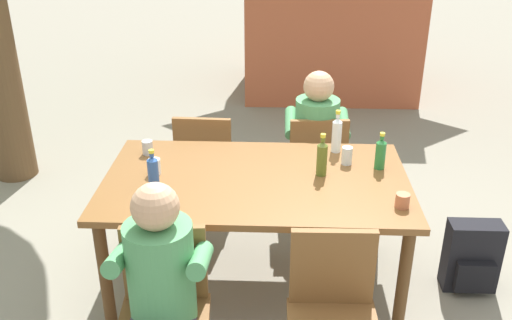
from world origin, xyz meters
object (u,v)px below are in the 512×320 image
at_px(cup_white, 154,167).
at_px(backpack_by_near_side, 472,258).
at_px(cup_terracotta, 402,201).
at_px(cup_glass, 347,156).
at_px(chair_near_left, 164,306).
at_px(bottle_olive, 322,157).
at_px(person_in_white_shirt, 316,135).
at_px(person_in_plaid_shirt, 159,293).
at_px(chair_near_right, 333,311).
at_px(chair_far_right, 316,162).
at_px(bottle_blue, 153,171).
at_px(chair_far_left, 206,160).
at_px(dining_table, 256,190).
at_px(cup_steel, 148,148).
at_px(bottle_clear, 337,134).
at_px(bottle_green, 381,153).

relative_size(cup_white, backpack_by_near_side, 0.21).
distance_m(cup_terracotta, cup_glass, 0.58).
bearing_deg(chair_near_left, bottle_olive, 47.90).
height_order(person_in_white_shirt, person_in_plaid_shirt, same).
relative_size(chair_near_left, chair_near_right, 1.00).
xyz_separation_m(chair_far_right, person_in_plaid_shirt, (-0.82, -1.77, 0.17)).
relative_size(person_in_white_shirt, bottle_olive, 4.41).
bearing_deg(person_in_plaid_shirt, bottle_blue, 102.28).
distance_m(person_in_plaid_shirt, cup_white, 1.01).
distance_m(chair_near_left, bottle_blue, 0.82).
bearing_deg(cup_white, person_in_plaid_shirt, -78.07).
xyz_separation_m(chair_far_left, cup_white, (-0.20, -0.80, 0.33)).
xyz_separation_m(dining_table, person_in_white_shirt, (0.41, 0.94, -0.04)).
distance_m(cup_glass, cup_steel, 1.28).
bearing_deg(chair_near_right, backpack_by_near_side, 41.35).
xyz_separation_m(bottle_clear, cup_steel, (-1.23, -0.09, -0.08)).
height_order(bottle_blue, cup_glass, bottle_blue).
relative_size(dining_table, bottle_clear, 6.36).
bearing_deg(chair_near_right, chair_far_left, 116.29).
relative_size(bottle_clear, bottle_olive, 1.07).
bearing_deg(chair_far_left, cup_terracotta, -43.04).
relative_size(chair_near_right, chair_far_left, 1.00).
distance_m(dining_table, bottle_green, 0.80).
height_order(bottle_blue, cup_white, bottle_blue).
bearing_deg(cup_white, cup_steel, 110.14).
bearing_deg(person_in_plaid_shirt, chair_near_right, 7.61).
bearing_deg(cup_terracotta, cup_glass, 115.06).
distance_m(chair_near_left, chair_near_right, 0.82).
relative_size(person_in_white_shirt, backpack_by_near_side, 2.50).
height_order(cup_terracotta, cup_glass, cup_glass).
relative_size(chair_far_left, person_in_plaid_shirt, 0.74).
bearing_deg(dining_table, bottle_clear, 38.54).
relative_size(bottle_clear, backpack_by_near_side, 0.61).
bearing_deg(bottle_olive, cup_white, -178.19).
bearing_deg(cup_terracotta, backpack_by_near_side, 29.73).
bearing_deg(dining_table, chair_near_left, -116.56).
bearing_deg(backpack_by_near_side, dining_table, -179.47).
relative_size(dining_table, cup_steel, 19.68).
height_order(chair_near_left, cup_glass, cup_glass).
bearing_deg(person_in_white_shirt, chair_near_right, -90.05).
bearing_deg(chair_near_right, person_in_white_shirt, 89.95).
bearing_deg(chair_near_left, bottle_clear, 53.23).
bearing_deg(cup_terracotta, dining_table, 159.12).
distance_m(chair_far_right, chair_near_left, 1.86).
xyz_separation_m(cup_white, backpack_by_near_side, (1.98, -0.02, -0.60)).
height_order(chair_far_right, cup_terracotta, chair_far_right).
bearing_deg(person_in_white_shirt, person_in_plaid_shirt, -113.55).
distance_m(dining_table, cup_white, 0.63).
relative_size(chair_far_left, bottle_green, 3.67).
height_order(dining_table, bottle_green, bottle_green).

